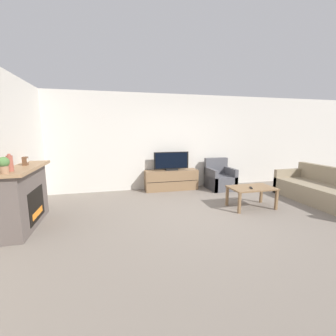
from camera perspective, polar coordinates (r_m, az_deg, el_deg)
The scene contains 12 objects.
ground_plane at distance 4.65m, azimuth 11.21°, elevation -11.95°, with size 24.00×24.00×0.00m, color slate.
wall_back at distance 6.62m, azimuth 2.54°, elevation 6.62°, with size 12.00×0.06×2.70m.
fireplace at distance 4.67m, azimuth -32.63°, elevation -6.12°, with size 0.47×1.54×1.08m.
mantel_vase_left at distance 4.12m, azimuth -35.23°, elevation 1.04°, with size 0.09×0.09×0.27m.
mantel_clock at distance 4.70m, azimuth -32.50°, elevation 1.50°, with size 0.08×0.11×0.15m.
potted_plant at distance 3.94m, azimuth -36.24°, elevation 0.79°, with size 0.15×0.15×0.24m.
tv_stand at distance 6.43m, azimuth 0.85°, elevation -3.05°, with size 1.50×0.42×0.57m.
tv at distance 6.33m, azimuth 0.87°, elevation 1.60°, with size 1.00×0.18×0.52m.
armchair at distance 6.71m, azimuth 12.97°, elevation -2.75°, with size 0.70×0.76×0.88m.
coffee_table at distance 5.26m, azimuth 20.47°, elevation -5.23°, with size 0.97×0.59×0.46m.
remote at distance 5.14m, azimuth 20.35°, elevation -4.73°, with size 0.10×0.15×0.02m.
couch at distance 6.35m, azimuth 35.71°, elevation -5.17°, with size 0.94×2.41×0.82m.
Camera 1 is at (-1.89, -3.90, 1.69)m, focal length 24.00 mm.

